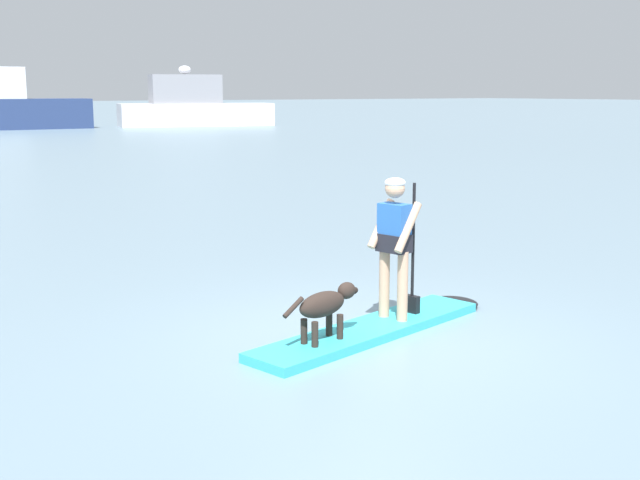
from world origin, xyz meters
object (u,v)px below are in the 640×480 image
(paddleboard, at_px, (383,326))
(moored_boat_outer, at_px, (193,107))
(dog, at_px, (326,305))
(person_paddler, at_px, (395,238))

(paddleboard, distance_m, moored_boat_outer, 53.40)
(paddleboard, xyz_separation_m, moored_boat_outer, (19.97, 49.51, 1.37))
(dog, relative_size, moored_boat_outer, 0.09)
(person_paddler, bearing_deg, paddleboard, -166.60)
(person_paddler, xyz_separation_m, moored_boat_outer, (19.79, 49.46, 0.40))
(paddleboard, bearing_deg, person_paddler, 13.40)
(person_paddler, relative_size, moored_boat_outer, 0.14)
(paddleboard, relative_size, moored_boat_outer, 0.30)
(dog, bearing_deg, person_paddler, 13.40)
(dog, bearing_deg, paddleboard, 13.40)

